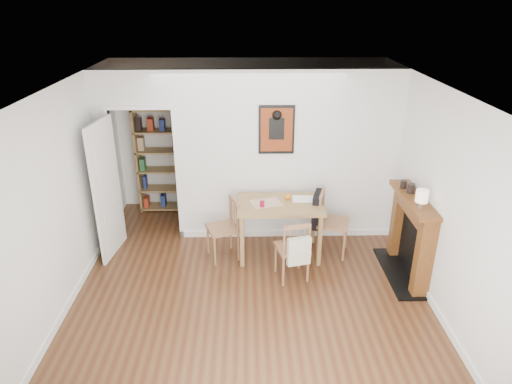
{
  "coord_description": "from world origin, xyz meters",
  "views": [
    {
      "loc": [
        -0.03,
        -5.03,
        3.57
      ],
      "look_at": [
        0.09,
        0.6,
        1.1
      ],
      "focal_mm": 32.0,
      "sensor_mm": 36.0,
      "label": 1
    }
  ],
  "objects_px": {
    "chair_right": "(332,222)",
    "orange_fruit": "(288,197)",
    "fireplace": "(412,234)",
    "chair_left": "(223,229)",
    "bookshelf": "(160,161)",
    "red_glass": "(262,204)",
    "chair_front": "(292,249)",
    "dining_table": "(280,209)",
    "notebook": "(303,199)",
    "ceramic_jar_b": "(403,184)",
    "ceramic_jar_a": "(411,188)",
    "mantel_lamp": "(422,197)"
  },
  "relations": [
    {
      "from": "chair_left",
      "to": "notebook",
      "type": "distance_m",
      "value": 1.24
    },
    {
      "from": "chair_left",
      "to": "chair_front",
      "type": "bearing_deg",
      "value": -29.93
    },
    {
      "from": "fireplace",
      "to": "chair_right",
      "type": "bearing_deg",
      "value": 148.53
    },
    {
      "from": "bookshelf",
      "to": "red_glass",
      "type": "xyz_separation_m",
      "value": [
        1.71,
        -1.7,
        -0.04
      ]
    },
    {
      "from": "notebook",
      "to": "ceramic_jar_b",
      "type": "bearing_deg",
      "value": -16.32
    },
    {
      "from": "ceramic_jar_a",
      "to": "bookshelf",
      "type": "bearing_deg",
      "value": 151.14
    },
    {
      "from": "ceramic_jar_a",
      "to": "ceramic_jar_b",
      "type": "xyz_separation_m",
      "value": [
        -0.05,
        0.16,
        -0.01
      ]
    },
    {
      "from": "fireplace",
      "to": "red_glass",
      "type": "bearing_deg",
      "value": 167.27
    },
    {
      "from": "bookshelf",
      "to": "orange_fruit",
      "type": "relative_size",
      "value": 22.14
    },
    {
      "from": "chair_front",
      "to": "bookshelf",
      "type": "relative_size",
      "value": 0.48
    },
    {
      "from": "dining_table",
      "to": "notebook",
      "type": "bearing_deg",
      "value": 19.58
    },
    {
      "from": "dining_table",
      "to": "chair_front",
      "type": "height_order",
      "value": "chair_front"
    },
    {
      "from": "chair_right",
      "to": "ceramic_jar_b",
      "type": "height_order",
      "value": "ceramic_jar_b"
    },
    {
      "from": "chair_right",
      "to": "dining_table",
      "type": "bearing_deg",
      "value": -177.99
    },
    {
      "from": "dining_table",
      "to": "chair_front",
      "type": "xyz_separation_m",
      "value": [
        0.13,
        -0.62,
        -0.28
      ]
    },
    {
      "from": "chair_right",
      "to": "orange_fruit",
      "type": "bearing_deg",
      "value": 171.44
    },
    {
      "from": "chair_left",
      "to": "ceramic_jar_a",
      "type": "relative_size",
      "value": 7.25
    },
    {
      "from": "orange_fruit",
      "to": "ceramic_jar_b",
      "type": "relative_size",
      "value": 0.78
    },
    {
      "from": "chair_front",
      "to": "ceramic_jar_b",
      "type": "distance_m",
      "value": 1.72
    },
    {
      "from": "bookshelf",
      "to": "ceramic_jar_a",
      "type": "distance_m",
      "value": 4.17
    },
    {
      "from": "dining_table",
      "to": "red_glass",
      "type": "xyz_separation_m",
      "value": [
        -0.26,
        -0.11,
        0.14
      ]
    },
    {
      "from": "chair_front",
      "to": "orange_fruit",
      "type": "relative_size",
      "value": 10.61
    },
    {
      "from": "chair_left",
      "to": "mantel_lamp",
      "type": "height_order",
      "value": "mantel_lamp"
    },
    {
      "from": "chair_front",
      "to": "notebook",
      "type": "height_order",
      "value": "chair_front"
    },
    {
      "from": "chair_right",
      "to": "orange_fruit",
      "type": "distance_m",
      "value": 0.75
    },
    {
      "from": "chair_right",
      "to": "ceramic_jar_a",
      "type": "distance_m",
      "value": 1.24
    },
    {
      "from": "notebook",
      "to": "chair_left",
      "type": "bearing_deg",
      "value": -170.68
    },
    {
      "from": "chair_left",
      "to": "mantel_lamp",
      "type": "relative_size",
      "value": 3.82
    },
    {
      "from": "fireplace",
      "to": "mantel_lamp",
      "type": "distance_m",
      "value": 0.77
    },
    {
      "from": "chair_left",
      "to": "orange_fruit",
      "type": "bearing_deg",
      "value": 11.58
    },
    {
      "from": "dining_table",
      "to": "orange_fruit",
      "type": "bearing_deg",
      "value": 45.43
    },
    {
      "from": "chair_front",
      "to": "mantel_lamp",
      "type": "distance_m",
      "value": 1.76
    },
    {
      "from": "dining_table",
      "to": "fireplace",
      "type": "xyz_separation_m",
      "value": [
        1.73,
        -0.56,
        -0.11
      ]
    },
    {
      "from": "chair_right",
      "to": "chair_front",
      "type": "height_order",
      "value": "chair_right"
    },
    {
      "from": "chair_left",
      "to": "bookshelf",
      "type": "height_order",
      "value": "bookshelf"
    },
    {
      "from": "chair_left",
      "to": "chair_right",
      "type": "height_order",
      "value": "chair_right"
    },
    {
      "from": "chair_right",
      "to": "red_glass",
      "type": "distance_m",
      "value": 1.1
    },
    {
      "from": "red_glass",
      "to": "ceramic_jar_b",
      "type": "distance_m",
      "value": 1.92
    },
    {
      "from": "chair_left",
      "to": "chair_right",
      "type": "relative_size",
      "value": 0.94
    },
    {
      "from": "chair_right",
      "to": "fireplace",
      "type": "relative_size",
      "value": 0.78
    },
    {
      "from": "fireplace",
      "to": "orange_fruit",
      "type": "height_order",
      "value": "fireplace"
    },
    {
      "from": "mantel_lamp",
      "to": "chair_front",
      "type": "bearing_deg",
      "value": 169.85
    },
    {
      "from": "orange_fruit",
      "to": "mantel_lamp",
      "type": "bearing_deg",
      "value": -33.64
    },
    {
      "from": "chair_right",
      "to": "bookshelf",
      "type": "distance_m",
      "value": 3.17
    },
    {
      "from": "chair_front",
      "to": "red_glass",
      "type": "relative_size",
      "value": 10.65
    },
    {
      "from": "bookshelf",
      "to": "notebook",
      "type": "distance_m",
      "value": 2.73
    },
    {
      "from": "fireplace",
      "to": "orange_fruit",
      "type": "relative_size",
      "value": 14.99
    },
    {
      "from": "bookshelf",
      "to": "notebook",
      "type": "relative_size",
      "value": 6.11
    },
    {
      "from": "bookshelf",
      "to": "fireplace",
      "type": "bearing_deg",
      "value": -30.22
    },
    {
      "from": "chair_front",
      "to": "fireplace",
      "type": "distance_m",
      "value": 1.61
    }
  ]
}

